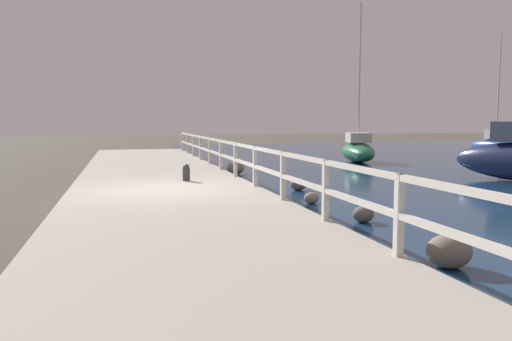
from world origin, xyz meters
TOP-DOWN VIEW (x-y plane):
  - ground_plane at (0.00, 0.00)m, footprint 120.00×120.00m
  - dock_walkway at (0.00, 0.00)m, footprint 4.71×36.00m
  - railing at (2.26, -0.00)m, footprint 0.10×32.50m
  - boulder_water_edge at (3.54, -3.51)m, footprint 0.43×0.39m
  - boulder_downstream at (3.37, -1.14)m, footprint 0.37×0.33m
  - boulder_far_strip at (3.06, 5.87)m, footprint 0.66×0.59m
  - boulder_upstream at (3.24, -6.61)m, footprint 0.62×0.56m
  - boulder_near_dock at (3.86, 1.14)m, footprint 0.47×0.43m
  - mooring_bollard at (0.68, 1.61)m, footprint 0.21×0.21m
  - sailboat_blue at (20.72, 12.89)m, footprint 1.25×4.05m
  - sailboat_green at (10.14, 9.96)m, footprint 2.66×4.63m

SIDE VIEW (x-z plane):
  - ground_plane at x=0.00m, z-range 0.00..0.00m
  - boulder_downstream at x=3.37m, z-range 0.00..0.28m
  - boulder_water_edge at x=3.54m, z-range 0.00..0.32m
  - dock_walkway at x=0.00m, z-range 0.00..0.32m
  - boulder_near_dock at x=3.86m, z-range 0.00..0.35m
  - boulder_upstream at x=3.24m, z-range 0.00..0.47m
  - boulder_far_strip at x=3.06m, z-range 0.00..0.49m
  - mooring_bollard at x=0.68m, z-range 0.32..0.80m
  - sailboat_blue at x=20.72m, z-range -2.98..4.16m
  - sailboat_green at x=10.14m, z-range -3.22..4.42m
  - railing at x=2.26m, z-range 0.50..1.53m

